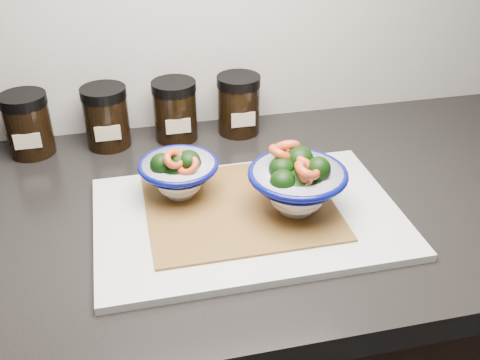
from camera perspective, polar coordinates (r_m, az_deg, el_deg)
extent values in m
cube|color=black|center=(0.88, -10.85, -4.63)|extent=(3.50, 0.60, 0.04)
cube|color=beige|center=(0.84, 0.84, -3.78)|extent=(0.45, 0.30, 0.01)
cube|color=olive|center=(0.85, 0.00, -2.64)|extent=(0.28, 0.24, 0.00)
cylinder|color=white|center=(0.88, -6.10, -1.14)|extent=(0.04, 0.04, 0.01)
ellipsoid|color=white|center=(0.87, -6.15, -0.40)|extent=(0.07, 0.07, 0.03)
torus|color=#050A59|center=(0.85, -6.28, 1.53)|extent=(0.12, 0.12, 0.01)
torus|color=#050A59|center=(0.86, -6.23, 0.81)|extent=(0.10, 0.10, 0.00)
ellipsoid|color=black|center=(0.86, -6.25, 1.02)|extent=(0.09, 0.09, 0.04)
ellipsoid|color=black|center=(0.84, -5.75, 1.16)|extent=(0.03, 0.03, 0.03)
cylinder|color=#477233|center=(0.84, -5.72, 0.57)|extent=(0.01, 0.01, 0.02)
ellipsoid|color=black|center=(0.84, -6.81, 1.00)|extent=(0.04, 0.04, 0.04)
cylinder|color=#477233|center=(0.84, -6.76, 0.27)|extent=(0.01, 0.01, 0.02)
ellipsoid|color=black|center=(0.84, -6.17, 1.70)|extent=(0.04, 0.04, 0.03)
cylinder|color=#477233|center=(0.84, -6.13, 0.96)|extent=(0.02, 0.01, 0.02)
ellipsoid|color=black|center=(0.83, -5.25, 2.06)|extent=(0.03, 0.03, 0.03)
cylinder|color=#477233|center=(0.84, -5.21, 1.34)|extent=(0.01, 0.01, 0.02)
ellipsoid|color=black|center=(0.84, -7.97, 1.53)|extent=(0.04, 0.04, 0.04)
cylinder|color=#477233|center=(0.84, -7.91, 0.81)|extent=(0.01, 0.01, 0.02)
torus|color=#D05127|center=(0.82, -6.69, 2.12)|extent=(0.05, 0.05, 0.04)
torus|color=#D05127|center=(0.84, -5.26, 1.39)|extent=(0.05, 0.05, 0.03)
torus|color=#D05127|center=(0.82, -5.34, 1.48)|extent=(0.05, 0.04, 0.04)
cylinder|color=#CCBC8E|center=(0.84, -5.03, 1.80)|extent=(0.02, 0.02, 0.01)
cylinder|color=white|center=(0.84, 5.70, -2.65)|extent=(0.05, 0.05, 0.01)
ellipsoid|color=white|center=(0.83, 5.75, -1.74)|extent=(0.08, 0.08, 0.04)
torus|color=#050A59|center=(0.81, 5.90, 0.63)|extent=(0.15, 0.15, 0.01)
torus|color=#050A59|center=(0.82, 5.85, -0.26)|extent=(0.12, 0.12, 0.00)
ellipsoid|color=black|center=(0.81, 5.86, -0.01)|extent=(0.11, 0.11, 0.05)
ellipsoid|color=black|center=(0.81, 6.11, 2.19)|extent=(0.04, 0.04, 0.04)
cylinder|color=#477233|center=(0.82, 6.06, 1.36)|extent=(0.01, 0.01, 0.02)
ellipsoid|color=black|center=(0.80, 7.97, 1.04)|extent=(0.04, 0.04, 0.04)
cylinder|color=#477233|center=(0.80, 7.91, 0.27)|extent=(0.01, 0.01, 0.02)
ellipsoid|color=black|center=(0.78, 4.36, -0.19)|extent=(0.04, 0.04, 0.04)
cylinder|color=#477233|center=(0.79, 4.32, -0.99)|extent=(0.01, 0.02, 0.03)
ellipsoid|color=black|center=(0.80, 4.28, 1.15)|extent=(0.04, 0.04, 0.04)
cylinder|color=#477233|center=(0.81, 4.24, 0.34)|extent=(0.02, 0.01, 0.03)
torus|color=#D05127|center=(0.83, 4.75, 3.26)|extent=(0.06, 0.05, 0.05)
torus|color=#D05127|center=(0.81, 6.69, 1.95)|extent=(0.06, 0.06, 0.04)
torus|color=#D05127|center=(0.79, 6.39, 0.77)|extent=(0.04, 0.06, 0.05)
torus|color=#D05127|center=(0.81, 4.08, 2.77)|extent=(0.05, 0.06, 0.04)
torus|color=#D05127|center=(0.78, 6.89, 1.00)|extent=(0.06, 0.06, 0.03)
cylinder|color=#CCBC8E|center=(0.78, 6.65, -0.07)|extent=(0.02, 0.02, 0.01)
cylinder|color=black|center=(1.07, -20.65, 4.87)|extent=(0.08, 0.08, 0.09)
cylinder|color=black|center=(1.04, -21.23, 7.63)|extent=(0.08, 0.08, 0.02)
cube|color=#C6B793|center=(1.03, -20.79, 3.69)|extent=(0.04, 0.00, 0.03)
cylinder|color=black|center=(1.05, -13.36, 5.80)|extent=(0.08, 0.08, 0.09)
cylinder|color=black|center=(1.03, -13.75, 8.62)|extent=(0.08, 0.08, 0.02)
cube|color=#C6B793|center=(1.02, -13.27, 4.64)|extent=(0.04, 0.00, 0.03)
cylinder|color=black|center=(1.06, -6.58, 6.58)|extent=(0.08, 0.08, 0.09)
cylinder|color=black|center=(1.03, -6.77, 9.42)|extent=(0.08, 0.08, 0.02)
cube|color=#C6B793|center=(1.02, -6.29, 5.45)|extent=(0.04, 0.00, 0.03)
cylinder|color=black|center=(1.08, -0.14, 7.24)|extent=(0.08, 0.08, 0.09)
cylinder|color=black|center=(1.05, -0.14, 10.04)|extent=(0.08, 0.08, 0.02)
cube|color=#C6B793|center=(1.04, 0.34, 6.13)|extent=(0.04, 0.00, 0.03)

